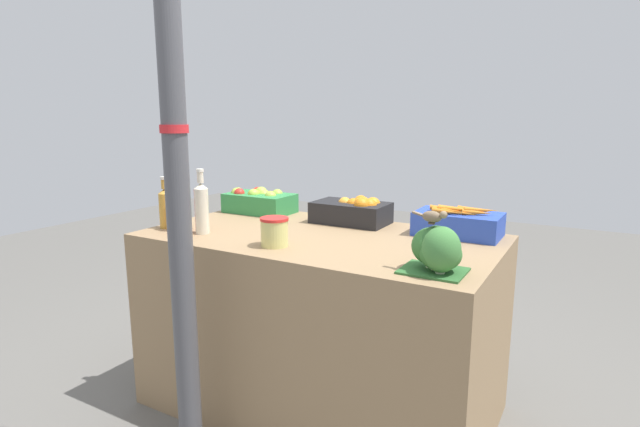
{
  "coord_description": "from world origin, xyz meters",
  "views": [
    {
      "loc": [
        1.11,
        -1.94,
        1.4
      ],
      "look_at": [
        0.0,
        0.0,
        0.96
      ],
      "focal_mm": 28.0,
      "sensor_mm": 36.0,
      "label": 1
    }
  ],
  "objects_px": {
    "orange_crate": "(354,210)",
    "juice_bottle_ruby": "(183,206)",
    "support_pole": "(176,160)",
    "juice_bottle_amber": "(165,207)",
    "broccoli_pile": "(437,250)",
    "sparrow_bird": "(433,216)",
    "pickle_jar": "(274,232)",
    "carrot_crate": "(458,223)",
    "juice_bottle_cloudy": "(202,207)",
    "apple_crate": "(259,201)"
  },
  "relations": [
    {
      "from": "apple_crate",
      "to": "carrot_crate",
      "type": "xyz_separation_m",
      "value": [
        1.13,
        -0.01,
        -0.01
      ]
    },
    {
      "from": "support_pole",
      "to": "pickle_jar",
      "type": "bearing_deg",
      "value": 62.38
    },
    {
      "from": "support_pole",
      "to": "juice_bottle_cloudy",
      "type": "height_order",
      "value": "support_pole"
    },
    {
      "from": "support_pole",
      "to": "juice_bottle_cloudy",
      "type": "xyz_separation_m",
      "value": [
        -0.24,
        0.37,
        -0.25
      ]
    },
    {
      "from": "apple_crate",
      "to": "carrot_crate",
      "type": "relative_size",
      "value": 1.0
    },
    {
      "from": "juice_bottle_ruby",
      "to": "sparrow_bird",
      "type": "height_order",
      "value": "juice_bottle_ruby"
    },
    {
      "from": "juice_bottle_amber",
      "to": "juice_bottle_ruby",
      "type": "distance_m",
      "value": 0.12
    },
    {
      "from": "juice_bottle_ruby",
      "to": "pickle_jar",
      "type": "height_order",
      "value": "juice_bottle_ruby"
    },
    {
      "from": "broccoli_pile",
      "to": "juice_bottle_cloudy",
      "type": "relative_size",
      "value": 0.73
    },
    {
      "from": "broccoli_pile",
      "to": "juice_bottle_cloudy",
      "type": "height_order",
      "value": "juice_bottle_cloudy"
    },
    {
      "from": "broccoli_pile",
      "to": "sparrow_bird",
      "type": "height_order",
      "value": "sparrow_bird"
    },
    {
      "from": "orange_crate",
      "to": "juice_bottle_ruby",
      "type": "height_order",
      "value": "juice_bottle_ruby"
    },
    {
      "from": "juice_bottle_ruby",
      "to": "juice_bottle_cloudy",
      "type": "height_order",
      "value": "juice_bottle_cloudy"
    },
    {
      "from": "support_pole",
      "to": "broccoli_pile",
      "type": "bearing_deg",
      "value": 20.76
    },
    {
      "from": "juice_bottle_cloudy",
      "to": "apple_crate",
      "type": "bearing_deg",
      "value": 98.69
    },
    {
      "from": "apple_crate",
      "to": "carrot_crate",
      "type": "height_order",
      "value": "carrot_crate"
    },
    {
      "from": "apple_crate",
      "to": "juice_bottle_ruby",
      "type": "bearing_deg",
      "value": -93.25
    },
    {
      "from": "juice_bottle_cloudy",
      "to": "sparrow_bird",
      "type": "height_order",
      "value": "juice_bottle_cloudy"
    },
    {
      "from": "support_pole",
      "to": "juice_bottle_ruby",
      "type": "xyz_separation_m",
      "value": [
        -0.35,
        0.37,
        -0.26
      ]
    },
    {
      "from": "support_pole",
      "to": "orange_crate",
      "type": "relative_size",
      "value": 6.55
    },
    {
      "from": "support_pole",
      "to": "juice_bottle_ruby",
      "type": "bearing_deg",
      "value": 133.45
    },
    {
      "from": "carrot_crate",
      "to": "juice_bottle_cloudy",
      "type": "bearing_deg",
      "value": -152.34
    },
    {
      "from": "orange_crate",
      "to": "juice_bottle_amber",
      "type": "distance_m",
      "value": 0.93
    },
    {
      "from": "carrot_crate",
      "to": "broccoli_pile",
      "type": "xyz_separation_m",
      "value": [
        0.08,
        -0.59,
        0.02
      ]
    },
    {
      "from": "orange_crate",
      "to": "juice_bottle_ruby",
      "type": "xyz_separation_m",
      "value": [
        -0.63,
        -0.55,
        0.05
      ]
    },
    {
      "from": "apple_crate",
      "to": "sparrow_bird",
      "type": "bearing_deg",
      "value": -26.6
    },
    {
      "from": "pickle_jar",
      "to": "orange_crate",
      "type": "bearing_deg",
      "value": 80.91
    },
    {
      "from": "sparrow_bird",
      "to": "juice_bottle_amber",
      "type": "bearing_deg",
      "value": -172.84
    },
    {
      "from": "support_pole",
      "to": "broccoli_pile",
      "type": "distance_m",
      "value": 0.99
    },
    {
      "from": "juice_bottle_amber",
      "to": "carrot_crate",
      "type": "bearing_deg",
      "value": 23.15
    },
    {
      "from": "support_pole",
      "to": "orange_crate",
      "type": "distance_m",
      "value": 1.01
    },
    {
      "from": "support_pole",
      "to": "juice_bottle_amber",
      "type": "relative_size",
      "value": 9.82
    },
    {
      "from": "broccoli_pile",
      "to": "support_pole",
      "type": "bearing_deg",
      "value": -159.24
    },
    {
      "from": "carrot_crate",
      "to": "juice_bottle_amber",
      "type": "distance_m",
      "value": 1.39
    },
    {
      "from": "orange_crate",
      "to": "carrot_crate",
      "type": "bearing_deg",
      "value": -0.5
    },
    {
      "from": "pickle_jar",
      "to": "juice_bottle_cloudy",
      "type": "bearing_deg",
      "value": 177.03
    },
    {
      "from": "broccoli_pile",
      "to": "pickle_jar",
      "type": "relative_size",
      "value": 1.8
    },
    {
      "from": "carrot_crate",
      "to": "juice_bottle_cloudy",
      "type": "relative_size",
      "value": 1.25
    },
    {
      "from": "carrot_crate",
      "to": "pickle_jar",
      "type": "xyz_separation_m",
      "value": [
        -0.62,
        -0.57,
        0.0
      ]
    },
    {
      "from": "orange_crate",
      "to": "juice_bottle_cloudy",
      "type": "xyz_separation_m",
      "value": [
        -0.51,
        -0.55,
        0.06
      ]
    },
    {
      "from": "orange_crate",
      "to": "broccoli_pile",
      "type": "distance_m",
      "value": 0.85
    },
    {
      "from": "juice_bottle_amber",
      "to": "pickle_jar",
      "type": "relative_size",
      "value": 2.06
    },
    {
      "from": "carrot_crate",
      "to": "juice_bottle_cloudy",
      "type": "distance_m",
      "value": 1.18
    },
    {
      "from": "support_pole",
      "to": "juice_bottle_amber",
      "type": "height_order",
      "value": "support_pole"
    },
    {
      "from": "carrot_crate",
      "to": "sparrow_bird",
      "type": "xyz_separation_m",
      "value": [
        0.06,
        -0.59,
        0.14
      ]
    },
    {
      "from": "juice_bottle_ruby",
      "to": "sparrow_bird",
      "type": "bearing_deg",
      "value": -1.97
    },
    {
      "from": "broccoli_pile",
      "to": "juice_bottle_amber",
      "type": "bearing_deg",
      "value": 178.35
    },
    {
      "from": "broccoli_pile",
      "to": "sparrow_bird",
      "type": "distance_m",
      "value": 0.12
    },
    {
      "from": "orange_crate",
      "to": "broccoli_pile",
      "type": "xyz_separation_m",
      "value": [
        0.61,
        -0.59,
        0.02
      ]
    },
    {
      "from": "apple_crate",
      "to": "orange_crate",
      "type": "relative_size",
      "value": 1.0
    }
  ]
}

